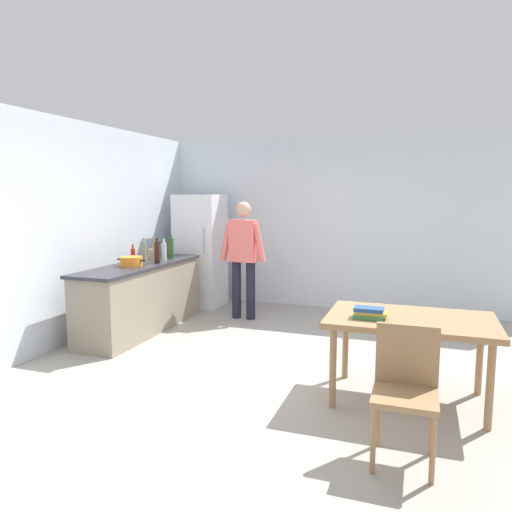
% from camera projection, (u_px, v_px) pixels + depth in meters
% --- Properties ---
extents(ground_plane, '(14.00, 14.00, 0.00)m').
position_uv_depth(ground_plane, '(266.00, 369.00, 4.91)').
color(ground_plane, '#9E998E').
extents(wall_back, '(6.40, 0.12, 2.70)m').
position_uv_depth(wall_back, '(325.00, 223.00, 7.55)').
color(wall_back, silver).
rests_on(wall_back, ground_plane).
extents(wall_left, '(0.12, 5.60, 2.70)m').
position_uv_depth(wall_left, '(69.00, 232.00, 5.78)').
color(wall_left, silver).
rests_on(wall_left, ground_plane).
extents(kitchen_counter, '(0.64, 2.20, 0.90)m').
position_uv_depth(kitchen_counter, '(141.00, 297.00, 6.26)').
color(kitchen_counter, gray).
rests_on(kitchen_counter, ground_plane).
extents(refrigerator, '(0.70, 0.67, 1.80)m').
position_uv_depth(refrigerator, '(201.00, 251.00, 7.67)').
color(refrigerator, white).
rests_on(refrigerator, ground_plane).
extents(person, '(0.70, 0.22, 1.70)m').
position_uv_depth(person, '(243.00, 252.00, 6.83)').
color(person, '#1E1E2D').
rests_on(person, ground_plane).
extents(dining_table, '(1.40, 0.90, 0.75)m').
position_uv_depth(dining_table, '(410.00, 326.00, 4.09)').
color(dining_table, '#9E754C').
rests_on(dining_table, ground_plane).
extents(chair, '(0.42, 0.42, 0.91)m').
position_uv_depth(chair, '(406.00, 383.00, 3.20)').
color(chair, '#9E754C').
rests_on(chair, ground_plane).
extents(cooking_pot, '(0.40, 0.28, 0.12)m').
position_uv_depth(cooking_pot, '(131.00, 261.00, 6.00)').
color(cooking_pot, orange).
rests_on(cooking_pot, kitchen_counter).
extents(utensil_jar, '(0.11, 0.11, 0.32)m').
position_uv_depth(utensil_jar, '(153.00, 253.00, 6.65)').
color(utensil_jar, tan).
rests_on(utensil_jar, kitchen_counter).
extents(bottle_wine_green, '(0.08, 0.08, 0.34)m').
position_uv_depth(bottle_wine_green, '(171.00, 248.00, 6.72)').
color(bottle_wine_green, '#1E5123').
rests_on(bottle_wine_green, kitchen_counter).
extents(bottle_water_clear, '(0.07, 0.07, 0.30)m').
position_uv_depth(bottle_water_clear, '(164.00, 251.00, 6.49)').
color(bottle_water_clear, silver).
rests_on(bottle_water_clear, kitchen_counter).
extents(bottle_vinegar_tall, '(0.06, 0.06, 0.32)m').
position_uv_depth(bottle_vinegar_tall, '(144.00, 251.00, 6.50)').
color(bottle_vinegar_tall, gray).
rests_on(bottle_vinegar_tall, kitchen_counter).
extents(bottle_beer_brown, '(0.06, 0.06, 0.26)m').
position_uv_depth(bottle_beer_brown, '(168.00, 250.00, 6.85)').
color(bottle_beer_brown, '#5B3314').
rests_on(bottle_beer_brown, kitchen_counter).
extents(bottle_wine_dark, '(0.08, 0.08, 0.34)m').
position_uv_depth(bottle_wine_dark, '(157.00, 252.00, 6.24)').
color(bottle_wine_dark, black).
rests_on(bottle_wine_dark, kitchen_counter).
extents(bottle_sauce_red, '(0.06, 0.06, 0.24)m').
position_uv_depth(bottle_sauce_red, '(133.00, 255.00, 6.34)').
color(bottle_sauce_red, '#B22319').
rests_on(bottle_sauce_red, kitchen_counter).
extents(book_stack, '(0.28, 0.18, 0.10)m').
position_uv_depth(book_stack, '(369.00, 313.00, 4.03)').
color(book_stack, '#387A47').
rests_on(book_stack, dining_table).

